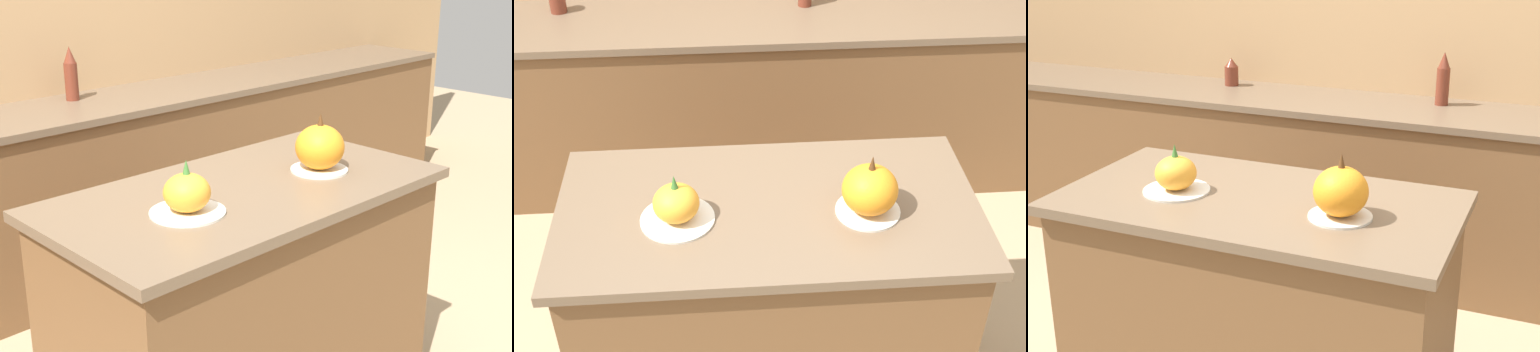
% 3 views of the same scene
% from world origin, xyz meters
% --- Properties ---
extents(kitchen_island, '(1.35, 0.71, 0.94)m').
position_xyz_m(kitchen_island, '(0.00, 0.00, 0.47)').
color(kitchen_island, brown).
rests_on(kitchen_island, ground_plane).
extents(back_counter, '(6.00, 0.60, 0.93)m').
position_xyz_m(back_counter, '(0.00, 1.48, 0.47)').
color(back_counter, brown).
rests_on(back_counter, ground_plane).
extents(pumpkin_cake_left, '(0.23, 0.23, 0.17)m').
position_xyz_m(pumpkin_cake_left, '(-0.29, -0.05, 1.00)').
color(pumpkin_cake_left, silver).
rests_on(pumpkin_cake_left, kitchen_island).
extents(pumpkin_cake_right, '(0.20, 0.20, 0.21)m').
position_xyz_m(pumpkin_cake_right, '(0.31, -0.05, 1.02)').
color(pumpkin_cake_right, silver).
rests_on(pumpkin_cake_right, kitchen_island).
extents(bottle_tall, '(0.07, 0.07, 0.27)m').
position_xyz_m(bottle_tall, '(0.30, 1.61, 1.06)').
color(bottle_tall, maroon).
rests_on(bottle_tall, back_counter).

